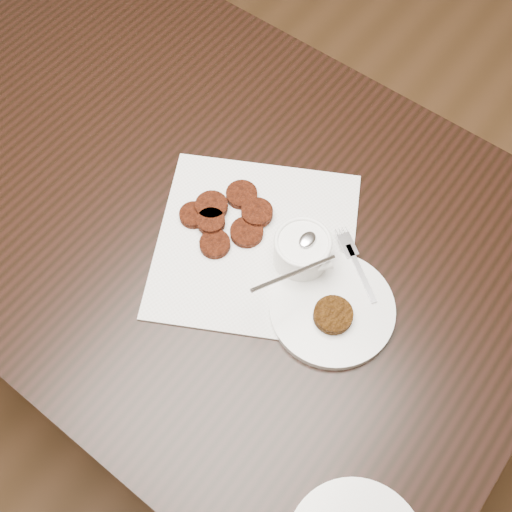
{
  "coord_description": "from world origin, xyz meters",
  "views": [
    {
      "loc": [
        0.42,
        -0.3,
        1.68
      ],
      "look_at": [
        0.13,
        0.07,
        0.8
      ],
      "focal_mm": 44.64,
      "sensor_mm": 36.0,
      "label": 1
    }
  ],
  "objects_px": {
    "table": "(202,284)",
    "plate_with_patty": "(333,307)",
    "napkin": "(256,244)",
    "sauce_ramekin": "(303,241)"
  },
  "relations": [
    {
      "from": "napkin",
      "to": "sauce_ramekin",
      "type": "bearing_deg",
      "value": 14.66
    },
    {
      "from": "napkin",
      "to": "sauce_ramekin",
      "type": "relative_size",
      "value": 2.58
    },
    {
      "from": "napkin",
      "to": "plate_with_patty",
      "type": "height_order",
      "value": "plate_with_patty"
    },
    {
      "from": "table",
      "to": "plate_with_patty",
      "type": "relative_size",
      "value": 6.65
    },
    {
      "from": "sauce_ramekin",
      "to": "plate_with_patty",
      "type": "height_order",
      "value": "sauce_ramekin"
    },
    {
      "from": "table",
      "to": "napkin",
      "type": "bearing_deg",
      "value": -2.94
    },
    {
      "from": "table",
      "to": "sauce_ramekin",
      "type": "height_order",
      "value": "sauce_ramekin"
    },
    {
      "from": "table",
      "to": "napkin",
      "type": "relative_size",
      "value": 4.03
    },
    {
      "from": "sauce_ramekin",
      "to": "table",
      "type": "bearing_deg",
      "value": -177.11
    },
    {
      "from": "sauce_ramekin",
      "to": "plate_with_patty",
      "type": "distance_m",
      "value": 0.11
    }
  ]
}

